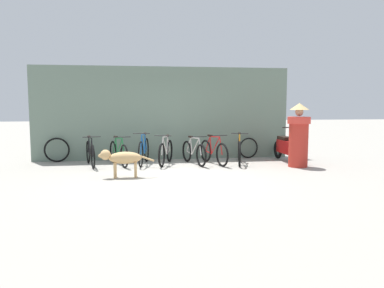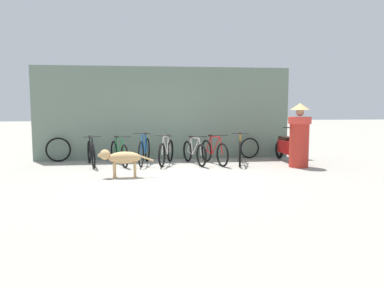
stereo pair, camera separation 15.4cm
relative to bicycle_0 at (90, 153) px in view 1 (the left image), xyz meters
The scene contains 14 objects.
ground_plane 2.79m from the bicycle_0, 42.06° to the right, with size 60.00×60.00×0.00m, color #9E998E.
shop_wall_back 2.54m from the bicycle_0, 27.36° to the left, with size 7.70×0.20×2.78m.
bicycle_0 is the anchor object (origin of this frame).
bicycle_1 0.75m from the bicycle_0, ahead, with size 0.64×1.59×0.82m.
bicycle_2 1.44m from the bicycle_0, ahead, with size 0.46×1.64×0.90m.
bicycle_3 2.04m from the bicycle_0, ahead, with size 0.58×1.54×0.84m.
bicycle_4 2.81m from the bicycle_0, ahead, with size 0.56×1.56×0.80m.
bicycle_5 3.36m from the bicycle_0, ahead, with size 0.58×1.55×0.84m.
bicycle_6 4.10m from the bicycle_0, ahead, with size 0.55×1.67×0.89m.
motorcycle 5.53m from the bicycle_0, ahead, with size 0.58×1.93×1.04m.
stray_dog 2.00m from the bicycle_0, 62.76° to the right, with size 1.26×0.28×0.65m.
person_in_robes 5.60m from the bicycle_0, ahead, with size 0.77×0.77×1.69m.
spare_tire_left 1.31m from the bicycle_0, 142.15° to the left, with size 0.71×0.15×0.71m.
spare_tire_right 4.73m from the bicycle_0, ahead, with size 0.64×0.16×0.64m.
Camera 1 is at (-0.73, -8.44, 1.66)m, focal length 35.00 mm.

